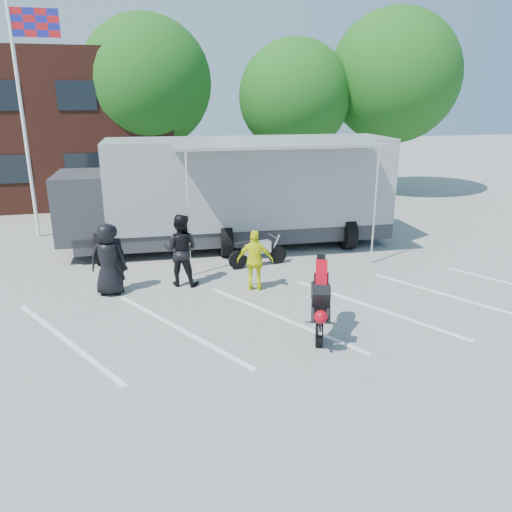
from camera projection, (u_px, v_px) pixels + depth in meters
name	position (u px, v px, depth m)	size (l,w,h in m)	color
ground	(285.00, 337.00, 10.80)	(100.00, 100.00, 0.00)	gray
parking_bay_lines	(273.00, 318.00, 11.72)	(18.00, 5.00, 0.01)	white
flagpole	(27.00, 94.00, 17.06)	(1.61, 0.12, 8.00)	white
tree_left	(146.00, 83.00, 23.42)	(6.12, 6.12, 8.64)	#382314
tree_mid	(294.00, 97.00, 24.29)	(5.44, 5.44, 7.68)	#382314
tree_right	(394.00, 77.00, 24.68)	(6.46, 6.46, 9.12)	#382314
transporter_truck	(236.00, 245.00, 17.43)	(11.50, 5.54, 3.66)	gray
parked_motorcycle	(258.00, 266.00, 15.32)	(0.64, 1.93, 1.01)	silver
stunt_bike_rider	(318.00, 331.00, 11.08)	(0.79, 1.67, 1.96)	black
spectator_leather_a	(108.00, 260.00, 12.90)	(0.93, 0.60, 1.90)	black
spectator_leather_b	(112.00, 259.00, 13.01)	(0.68, 0.44, 1.86)	black
spectator_leather_c	(181.00, 250.00, 13.54)	(0.97, 0.75, 1.99)	black
spectator_hivis	(255.00, 261.00, 13.21)	(0.97, 0.40, 1.65)	#EBF50C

